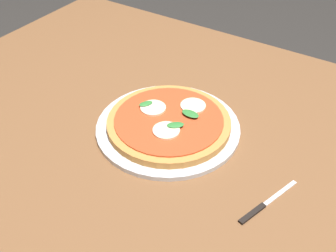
{
  "coord_description": "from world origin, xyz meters",
  "views": [
    {
      "loc": [
        -0.36,
        0.67,
        1.35
      ],
      "look_at": [
        0.06,
        0.01,
        0.71
      ],
      "focal_mm": 44.27,
      "sensor_mm": 36.0,
      "label": 1
    }
  ],
  "objects": [
    {
      "name": "serving_tray",
      "position": [
        0.06,
        0.01,
        0.71
      ],
      "size": [
        0.35,
        0.35,
        0.01
      ],
      "primitive_type": "cylinder",
      "color": "silver",
      "rests_on": "dining_table"
    },
    {
      "name": "knife",
      "position": [
        -0.22,
        0.12,
        0.7
      ],
      "size": [
        0.06,
        0.17,
        0.01
      ],
      "color": "black",
      "rests_on": "dining_table"
    },
    {
      "name": "pizza",
      "position": [
        0.06,
        0.01,
        0.72
      ],
      "size": [
        0.3,
        0.3,
        0.03
      ],
      "color": "#C6843F",
      "rests_on": "serving_tray"
    },
    {
      "name": "dining_table",
      "position": [
        0.0,
        0.0,
        0.62
      ],
      "size": [
        1.6,
        1.05,
        0.7
      ],
      "color": "brown",
      "rests_on": "ground_plane"
    }
  ]
}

